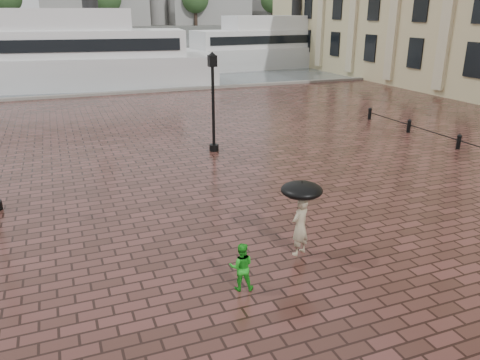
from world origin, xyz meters
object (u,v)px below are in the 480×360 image
object	(u,v)px
adult_pedestrian	(300,226)
ferry_far	(274,46)
child_pedestrian	(241,267)
ferry_near	(56,56)
street_lamps	(24,109)

from	to	relation	value
adult_pedestrian	ferry_far	xyz separation A→B (m)	(18.74, 41.21, 1.54)
child_pedestrian	ferry_far	bearing A→B (deg)	-96.73
ferry_near	ferry_far	xyz separation A→B (m)	(24.03, 7.72, -0.29)
child_pedestrian	ferry_near	distance (m)	34.72
child_pedestrian	ferry_near	xyz separation A→B (m)	(-3.20, 34.51, 2.05)
street_lamps	ferry_far	distance (m)	39.15
child_pedestrian	adult_pedestrian	bearing A→B (deg)	-134.50
street_lamps	ferry_far	xyz separation A→B (m)	(25.72, 29.52, 0.03)
ferry_far	child_pedestrian	bearing A→B (deg)	-120.74
street_lamps	ferry_near	size ratio (longest dim) A/B	0.56
street_lamps	ferry_near	distance (m)	21.87
street_lamps	child_pedestrian	size ratio (longest dim) A/B	12.92
child_pedestrian	ferry_far	distance (m)	47.11
street_lamps	ferry_near	world-z (taller)	ferry_near
ferry_far	adult_pedestrian	bearing A→B (deg)	-118.94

